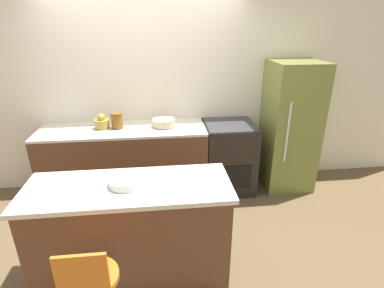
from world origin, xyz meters
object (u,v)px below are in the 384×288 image
object	(u,v)px
kettle	(102,123)
oven_range	(228,157)
refrigerator	(290,127)
mixing_bowl	(164,122)

from	to	relation	value
kettle	oven_range	bearing A→B (deg)	-0.85
kettle	refrigerator	bearing A→B (deg)	-0.27
oven_range	mixing_bowl	bearing A→B (deg)	178.40
oven_range	mixing_bowl	xyz separation A→B (m)	(-0.86, 0.02, 0.52)
mixing_bowl	oven_range	bearing A→B (deg)	-1.60
oven_range	mixing_bowl	world-z (taller)	mixing_bowl
refrigerator	mixing_bowl	bearing A→B (deg)	179.61
kettle	mixing_bowl	distance (m)	0.77
oven_range	mixing_bowl	size ratio (longest dim) A/B	3.30
kettle	mixing_bowl	xyz separation A→B (m)	(0.77, 0.00, -0.03)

